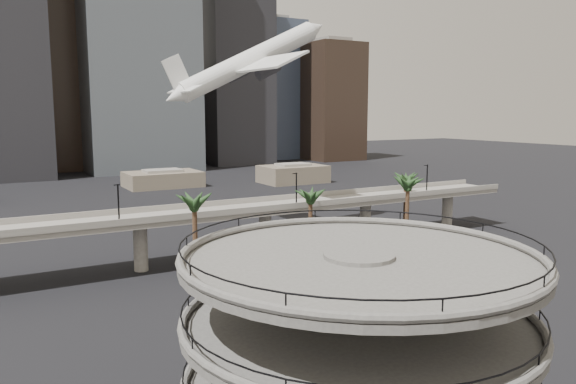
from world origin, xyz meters
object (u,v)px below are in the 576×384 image
airborne_jet (249,61)px  car_b (494,310)px  car_c (454,305)px  overpass (206,218)px  car_a (271,353)px  parking_ramp (357,353)px

airborne_jet → car_b: size_ratio=8.63×
airborne_jet → car_c: size_ratio=7.18×
overpass → car_c: 42.25m
car_a → car_c: bearing=-93.3°
airborne_jet → car_c: (4.22, -49.65, -33.52)m
overpass → car_a: bearing=-102.2°
car_b → airborne_jet: bearing=-12.6°
parking_ramp → car_a: 22.81m
car_a → overpass: bearing=-17.9°
car_c → car_b: bearing=-131.7°
overpass → car_c: bearing=-63.9°
parking_ramp → car_c: (31.38, 21.53, -9.12)m
car_a → car_b: bearing=-100.3°
car_a → car_c: (26.73, 1.13, -0.03)m
car_c → airborne_jet: bearing=11.9°
airborne_jet → car_c: 60.06m
car_b → parking_ramp: bearing=97.2°
overpass → airborne_jet: 32.75m
parking_ramp → car_a: (4.66, 20.40, -9.08)m
parking_ramp → airborne_jet: airborne_jet is taller
parking_ramp → overpass: 60.46m
overpass → airborne_jet: (14.16, 12.19, 26.90)m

